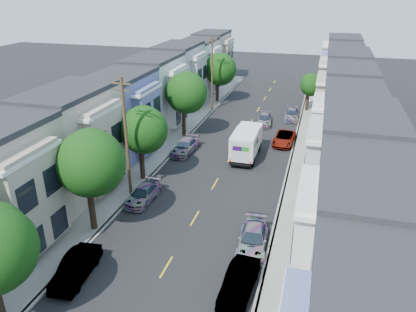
{
  "coord_description": "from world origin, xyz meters",
  "views": [
    {
      "loc": [
        8.24,
        -25.32,
        16.7
      ],
      "look_at": [
        -0.93,
        7.0,
        2.2
      ],
      "focal_mm": 35.0,
      "sensor_mm": 36.0,
      "label": 1
    }
  ],
  "objects_px": {
    "utility_pole_far": "(212,73)",
    "parked_left_b": "(76,268)",
    "tree_c": "(143,130)",
    "fedex_truck": "(246,142)",
    "tree_e": "(220,70)",
    "tree_far_r": "(311,85)",
    "parked_right_d": "(292,114)",
    "parked_left_c": "(143,194)",
    "parked_right_a": "(239,282)",
    "utility_pole_near": "(126,139)",
    "parked_right_c": "(284,139)",
    "tree_b": "(90,163)",
    "lead_sedan": "(264,119)",
    "parked_left_d": "(185,147)",
    "tree_d": "(186,93)",
    "parked_right_b": "(253,239)"
  },
  "relations": [
    {
      "from": "parked_left_c",
      "to": "parked_right_a",
      "type": "height_order",
      "value": "parked_right_a"
    },
    {
      "from": "parked_right_b",
      "to": "parked_right_d",
      "type": "xyz_separation_m",
      "value": [
        0.0,
        29.12,
        -0.03
      ]
    },
    {
      "from": "utility_pole_near",
      "to": "parked_left_d",
      "type": "height_order",
      "value": "utility_pole_near"
    },
    {
      "from": "lead_sedan",
      "to": "parked_right_a",
      "type": "distance_m",
      "value": 30.85
    },
    {
      "from": "tree_e",
      "to": "utility_pole_far",
      "type": "bearing_deg",
      "value": -89.97
    },
    {
      "from": "utility_pole_near",
      "to": "tree_d",
      "type": "bearing_deg",
      "value": 90.01
    },
    {
      "from": "parked_left_b",
      "to": "parked_right_c",
      "type": "xyz_separation_m",
      "value": [
        9.8,
        25.88,
        -0.07
      ]
    },
    {
      "from": "parked_right_d",
      "to": "parked_right_b",
      "type": "bearing_deg",
      "value": -93.18
    },
    {
      "from": "tree_far_r",
      "to": "parked_left_b",
      "type": "relative_size",
      "value": 1.22
    },
    {
      "from": "tree_e",
      "to": "fedex_truck",
      "type": "xyz_separation_m",
      "value": [
        7.81,
        -19.36,
        -3.22
      ]
    },
    {
      "from": "parked_right_d",
      "to": "lead_sedan",
      "type": "bearing_deg",
      "value": -139.62
    },
    {
      "from": "tree_c",
      "to": "parked_right_d",
      "type": "bearing_deg",
      "value": 62.59
    },
    {
      "from": "tree_b",
      "to": "tree_c",
      "type": "bearing_deg",
      "value": 90.0
    },
    {
      "from": "parked_left_b",
      "to": "utility_pole_far",
      "type": "bearing_deg",
      "value": 86.88
    },
    {
      "from": "tree_e",
      "to": "parked_right_c",
      "type": "xyz_separation_m",
      "value": [
        11.2,
        -14.64,
        -4.24
      ]
    },
    {
      "from": "parked_right_c",
      "to": "fedex_truck",
      "type": "bearing_deg",
      "value": -122.48
    },
    {
      "from": "tree_c",
      "to": "parked_left_c",
      "type": "bearing_deg",
      "value": -69.25
    },
    {
      "from": "utility_pole_near",
      "to": "utility_pole_far",
      "type": "xyz_separation_m",
      "value": [
        0.0,
        26.0,
        0.0
      ]
    },
    {
      "from": "fedex_truck",
      "to": "tree_e",
      "type": "bearing_deg",
      "value": 111.48
    },
    {
      "from": "utility_pole_near",
      "to": "parked_right_d",
      "type": "distance_m",
      "value": 27.51
    },
    {
      "from": "tree_e",
      "to": "parked_left_b",
      "type": "height_order",
      "value": "tree_e"
    },
    {
      "from": "tree_b",
      "to": "parked_left_c",
      "type": "xyz_separation_m",
      "value": [
        1.4,
        4.87,
        -4.75
      ]
    },
    {
      "from": "parked_right_c",
      "to": "parked_right_d",
      "type": "distance_m",
      "value": 9.24
    },
    {
      "from": "tree_d",
      "to": "tree_far_r",
      "type": "distance_m",
      "value": 19.51
    },
    {
      "from": "tree_b",
      "to": "parked_right_b",
      "type": "height_order",
      "value": "tree_b"
    },
    {
      "from": "parked_left_c",
      "to": "parked_left_b",
      "type": "bearing_deg",
      "value": -87.6
    },
    {
      "from": "utility_pole_near",
      "to": "parked_left_b",
      "type": "bearing_deg",
      "value": -82.33
    },
    {
      "from": "tree_e",
      "to": "tree_far_r",
      "type": "bearing_deg",
      "value": -4.77
    },
    {
      "from": "lead_sedan",
      "to": "parked_right_c",
      "type": "distance_m",
      "value": 7.0
    },
    {
      "from": "tree_far_r",
      "to": "fedex_truck",
      "type": "relative_size",
      "value": 0.85
    },
    {
      "from": "tree_e",
      "to": "parked_right_c",
      "type": "relative_size",
      "value": 1.54
    },
    {
      "from": "tree_c",
      "to": "parked_left_d",
      "type": "distance_m",
      "value": 8.2
    },
    {
      "from": "tree_c",
      "to": "fedex_truck",
      "type": "bearing_deg",
      "value": 44.35
    },
    {
      "from": "tree_d",
      "to": "lead_sedan",
      "type": "height_order",
      "value": "tree_d"
    },
    {
      "from": "utility_pole_far",
      "to": "parked_right_d",
      "type": "bearing_deg",
      "value": -6.54
    },
    {
      "from": "parked_left_b",
      "to": "parked_left_d",
      "type": "bearing_deg",
      "value": 84.68
    },
    {
      "from": "tree_b",
      "to": "parked_left_c",
      "type": "relative_size",
      "value": 1.86
    },
    {
      "from": "lead_sedan",
      "to": "parked_right_a",
      "type": "relative_size",
      "value": 0.95
    },
    {
      "from": "tree_e",
      "to": "parked_left_d",
      "type": "xyz_separation_m",
      "value": [
        1.4,
        -20.05,
        -4.21
      ]
    },
    {
      "from": "fedex_truck",
      "to": "parked_left_d",
      "type": "bearing_deg",
      "value": -174.34
    },
    {
      "from": "parked_right_d",
      "to": "parked_right_a",
      "type": "bearing_deg",
      "value": -93.18
    },
    {
      "from": "parked_right_c",
      "to": "parked_right_a",
      "type": "bearing_deg",
      "value": -86.83
    },
    {
      "from": "tree_e",
      "to": "parked_right_d",
      "type": "relative_size",
      "value": 1.68
    },
    {
      "from": "tree_d",
      "to": "parked_left_d",
      "type": "distance_m",
      "value": 6.67
    },
    {
      "from": "utility_pole_far",
      "to": "parked_left_b",
      "type": "relative_size",
      "value": 2.32
    },
    {
      "from": "tree_far_r",
      "to": "lead_sedan",
      "type": "height_order",
      "value": "tree_far_r"
    },
    {
      "from": "parked_left_c",
      "to": "parked_right_c",
      "type": "xyz_separation_m",
      "value": [
        9.8,
        16.07,
        0.03
      ]
    },
    {
      "from": "parked_right_a",
      "to": "tree_far_r",
      "type": "bearing_deg",
      "value": 90.68
    },
    {
      "from": "parked_right_c",
      "to": "parked_right_d",
      "type": "relative_size",
      "value": 1.09
    },
    {
      "from": "utility_pole_near",
      "to": "lead_sedan",
      "type": "xyz_separation_m",
      "value": [
        8.07,
        21.74,
        -4.53
      ]
    }
  ]
}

